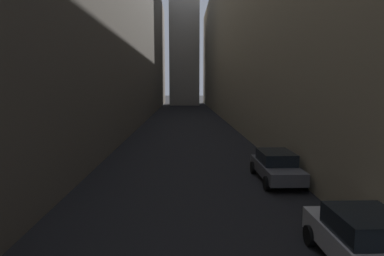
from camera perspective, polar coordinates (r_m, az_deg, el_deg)
ground_plane at (r=41.09m, az=-1.06°, el=0.45°), size 264.00×264.00×0.00m
building_block_left at (r=45.02m, az=-17.00°, el=17.01°), size 12.55×108.00×25.47m
building_block_right at (r=45.23m, az=15.50°, el=15.98°), size 13.88×108.00×23.86m
parked_car_right_third at (r=10.17m, az=27.52°, el=-16.87°), size 2.01×4.21×1.57m
parked_car_right_far at (r=17.55m, az=14.20°, el=-6.26°), size 1.95×4.42×1.51m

